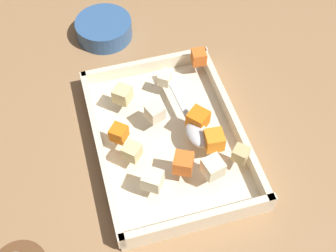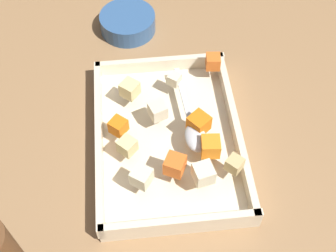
{
  "view_description": "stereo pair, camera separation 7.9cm",
  "coord_description": "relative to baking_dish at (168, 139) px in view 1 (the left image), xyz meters",
  "views": [
    {
      "loc": [
        0.43,
        -0.13,
        0.7
      ],
      "look_at": [
        -0.02,
        -0.0,
        0.06
      ],
      "focal_mm": 47.76,
      "sensor_mm": 36.0,
      "label": 1
    },
    {
      "loc": [
        0.44,
        -0.05,
        0.7
      ],
      "look_at": [
        -0.02,
        -0.0,
        0.06
      ],
      "focal_mm": 47.76,
      "sensor_mm": 36.0,
      "label": 2
    }
  ],
  "objects": [
    {
      "name": "carrot_chunk_heap_side",
      "position": [
        0.08,
        -0.0,
        0.05
      ],
      "size": [
        0.04,
        0.04,
        0.03
      ],
      "primitive_type": "cube",
      "rotation": [
        0.0,
        0.0,
        1.1
      ],
      "color": "orange",
      "rests_on": "baking_dish"
    },
    {
      "name": "carrot_chunk_near_left",
      "position": [
        -0.14,
        0.1,
        0.05
      ],
      "size": [
        0.03,
        0.03,
        0.03
      ],
      "primitive_type": "cube",
      "rotation": [
        0.0,
        0.0,
        4.61
      ],
      "color": "orange",
      "rests_on": "baking_dish"
    },
    {
      "name": "potato_chunk_under_handle",
      "position": [
        0.11,
        0.05,
        0.05
      ],
      "size": [
        0.04,
        0.04,
        0.03
      ],
      "primitive_type": "cube",
      "rotation": [
        0.0,
        0.0,
        0.23
      ],
      "color": "beige",
      "rests_on": "baking_dish"
    },
    {
      "name": "serving_spoon",
      "position": [
        0.02,
        0.04,
        0.04
      ],
      "size": [
        0.2,
        0.04,
        0.02
      ],
      "rotation": [
        0.0,
        0.0,
        3.22
      ],
      "color": "silver",
      "rests_on": "baking_dish"
    },
    {
      "name": "carrot_chunk_back_center",
      "position": [
        0.05,
        0.07,
        0.05
      ],
      "size": [
        0.03,
        0.03,
        0.03
      ],
      "primitive_type": "cube",
      "rotation": [
        0.0,
        0.0,
        6.2
      ],
      "color": "orange",
      "rests_on": "baking_dish"
    },
    {
      "name": "baking_dish",
      "position": [
        0.0,
        0.0,
        0.0
      ],
      "size": [
        0.36,
        0.26,
        0.05
      ],
      "color": "beige",
      "rests_on": "ground_plane"
    },
    {
      "name": "small_prep_bowl",
      "position": [
        -0.32,
        -0.06,
        0.01
      ],
      "size": [
        0.12,
        0.12,
        0.04
      ],
      "primitive_type": "cylinder",
      "color": "#33598C",
      "rests_on": "ground_plane"
    },
    {
      "name": "parsnip_chunk_front_center",
      "position": [
        -0.03,
        -0.02,
        0.05
      ],
      "size": [
        0.04,
        0.04,
        0.03
      ],
      "primitive_type": "cube",
      "rotation": [
        0.0,
        0.0,
        5.07
      ],
      "color": "beige",
      "rests_on": "baking_dish"
    },
    {
      "name": "potato_chunk_center",
      "position": [
        0.09,
        0.1,
        0.04
      ],
      "size": [
        0.04,
        0.04,
        0.02
      ],
      "primitive_type": "cube",
      "rotation": [
        0.0,
        0.0,
        3.94
      ],
      "color": "tan",
      "rests_on": "baking_dish"
    },
    {
      "name": "carrot_chunk_far_right",
      "position": [
        -0.01,
        -0.09,
        0.05
      ],
      "size": [
        0.04,
        0.04,
        0.03
      ],
      "primitive_type": "cube",
      "rotation": [
        0.0,
        0.0,
        0.87
      ],
      "color": "orange",
      "rests_on": "baking_dish"
    },
    {
      "name": "potato_chunk_corner_ne",
      "position": [
        -0.11,
        0.02,
        0.04
      ],
      "size": [
        0.03,
        0.03,
        0.02
      ],
      "primitive_type": "cube",
      "rotation": [
        0.0,
        0.0,
        2.51
      ],
      "color": "beige",
      "rests_on": "baking_dish"
    },
    {
      "name": "carrot_chunk_mid_left",
      "position": [
        0.0,
        0.05,
        0.05
      ],
      "size": [
        0.05,
        0.05,
        0.03
      ],
      "primitive_type": "cube",
      "rotation": [
        0.0,
        0.0,
        3.83
      ],
      "color": "orange",
      "rests_on": "baking_dish"
    },
    {
      "name": "potato_chunk_corner_sw",
      "position": [
        0.04,
        -0.07,
        0.05
      ],
      "size": [
        0.04,
        0.04,
        0.03
      ],
      "primitive_type": "cube",
      "rotation": [
        0.0,
        0.0,
        5.52
      ],
      "color": "#E0CC89",
      "rests_on": "baking_dish"
    },
    {
      "name": "potato_chunk_mid_right",
      "position": [
        0.1,
        -0.05,
        0.05
      ],
      "size": [
        0.04,
        0.04,
        0.03
      ],
      "primitive_type": "cube",
      "rotation": [
        0.0,
        0.0,
        4.1
      ],
      "color": "beige",
      "rests_on": "baking_dish"
    },
    {
      "name": "ground_plane",
      "position": [
        0.02,
        0.0,
        -0.01
      ],
      "size": [
        4.0,
        4.0,
        0.0
      ],
      "primitive_type": "plane",
      "color": "#936D47"
    },
    {
      "name": "potato_chunk_corner_nw",
      "position": [
        -0.09,
        -0.06,
        0.05
      ],
      "size": [
        0.04,
        0.04,
        0.03
      ],
      "primitive_type": "cube",
      "rotation": [
        0.0,
        0.0,
        5.59
      ],
      "color": "#E0CC89",
      "rests_on": "baking_dish"
    }
  ]
}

